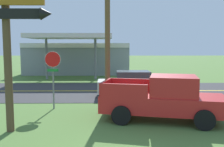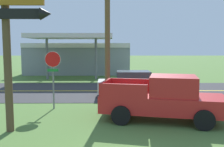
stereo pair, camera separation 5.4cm
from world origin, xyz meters
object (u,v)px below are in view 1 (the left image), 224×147
motel_sign (6,3)px  stop_sign (53,70)px  utility_pole (107,14)px  gas_station (78,57)px  car_silver_near_lane (131,84)px  pickup_red_parked_on_lawn (164,99)px

motel_sign → stop_sign: size_ratio=2.29×
utility_pole → motel_sign: bearing=-135.9°
motel_sign → gas_station: 21.63m
stop_sign → utility_pole: size_ratio=0.33×
car_silver_near_lane → gas_station: bearing=109.5°
pickup_red_parked_on_lawn → car_silver_near_lane: bearing=99.7°
gas_station → car_silver_near_lane: size_ratio=2.86×
motel_sign → pickup_red_parked_on_lawn: size_ratio=1.22×
gas_station → pickup_red_parked_on_lawn: size_ratio=2.18×
stop_sign → pickup_red_parked_on_lawn: stop_sign is taller
gas_station → pickup_red_parked_on_lawn: bearing=-73.1°
pickup_red_parked_on_lawn → motel_sign: bearing=-166.3°
utility_pole → gas_station: bearing=101.5°
pickup_red_parked_on_lawn → car_silver_near_lane: size_ratio=1.31×
gas_station → utility_pole: bearing=-78.5°
stop_sign → motel_sign: bearing=-102.4°
motel_sign → gas_station: bearing=90.2°
pickup_red_parked_on_lawn → car_silver_near_lane: pickup_red_parked_on_lawn is taller
utility_pole → car_silver_near_lane: utility_pole is taller
motel_sign → stop_sign: 4.59m
motel_sign → car_silver_near_lane: size_ratio=1.61×
car_silver_near_lane → utility_pole: bearing=-113.7°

